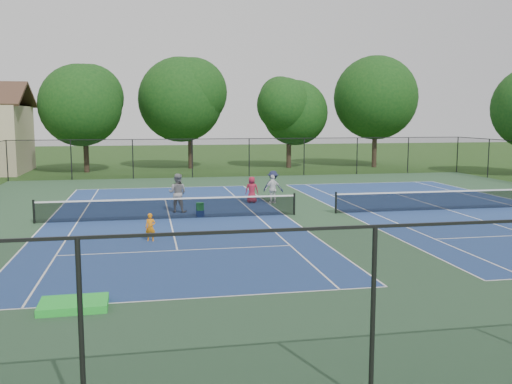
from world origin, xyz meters
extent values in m
plane|color=#234716|center=(0.00, 0.00, 0.00)|extent=(140.00, 140.00, 0.00)
cube|color=#28472F|center=(0.00, 0.00, 0.00)|extent=(36.00, 36.00, 0.01)
cube|color=navy|center=(-7.00, 0.00, 0.01)|extent=(10.97, 23.77, 0.00)
cube|color=white|center=(-7.00, 11.88, 0.01)|extent=(10.97, 0.06, 0.00)
cube|color=white|center=(-7.00, -11.88, 0.01)|extent=(10.97, 0.06, 0.00)
cube|color=white|center=(-12.48, 0.00, 0.01)|extent=(0.06, 23.77, 0.00)
cube|color=white|center=(-1.51, 0.00, 0.01)|extent=(0.06, 23.77, 0.00)
cube|color=white|center=(-11.12, 0.00, 0.01)|extent=(0.06, 23.77, 0.00)
cube|color=white|center=(-2.88, 0.00, 0.01)|extent=(0.06, 23.77, 0.00)
cube|color=white|center=(-7.00, 6.40, 0.01)|extent=(8.23, 0.06, 0.00)
cube|color=white|center=(-7.00, -6.40, 0.01)|extent=(8.23, 0.06, 0.00)
cube|color=white|center=(-7.00, 0.00, 0.01)|extent=(0.06, 12.80, 0.00)
cylinder|color=black|center=(-12.95, 0.00, 0.54)|extent=(0.10, 0.10, 1.07)
cylinder|color=black|center=(-1.05, 0.00, 0.54)|extent=(0.10, 0.10, 1.07)
cube|color=black|center=(-7.00, 0.00, 0.47)|extent=(11.90, 0.01, 0.90)
cube|color=white|center=(-7.00, 0.00, 0.95)|extent=(11.90, 0.04, 0.07)
cube|color=navy|center=(7.00, 0.00, 0.01)|extent=(10.97, 23.77, 0.00)
cube|color=white|center=(7.00, 11.88, 0.01)|extent=(10.97, 0.06, 0.00)
cube|color=white|center=(1.51, 0.00, 0.01)|extent=(0.06, 23.77, 0.00)
cube|color=white|center=(2.88, 0.00, 0.01)|extent=(0.06, 23.77, 0.00)
cube|color=white|center=(7.00, 6.40, 0.01)|extent=(8.23, 0.06, 0.00)
cube|color=white|center=(7.00, 0.00, 0.01)|extent=(0.06, 12.80, 0.00)
cylinder|color=black|center=(1.05, 0.00, 0.54)|extent=(0.10, 0.10, 1.07)
cube|color=black|center=(7.00, 0.00, 0.47)|extent=(11.90, 0.01, 0.90)
cube|color=white|center=(7.00, 0.00, 0.95)|extent=(11.90, 0.04, 0.07)
cylinder|color=black|center=(-18.00, 18.00, 1.50)|extent=(0.08, 0.08, 3.00)
cylinder|color=black|center=(-13.50, 18.00, 1.50)|extent=(0.08, 0.08, 3.00)
cylinder|color=black|center=(-9.00, 18.00, 1.50)|extent=(0.08, 0.08, 3.00)
cylinder|color=black|center=(-9.00, -18.00, 1.50)|extent=(0.08, 0.08, 3.00)
cylinder|color=black|center=(-4.50, 18.00, 1.50)|extent=(0.08, 0.08, 3.00)
cylinder|color=black|center=(-4.50, -18.00, 1.50)|extent=(0.08, 0.08, 3.00)
cylinder|color=black|center=(0.00, 18.00, 1.50)|extent=(0.08, 0.08, 3.00)
cylinder|color=black|center=(4.50, 18.00, 1.50)|extent=(0.08, 0.08, 3.00)
cylinder|color=black|center=(9.00, 18.00, 1.50)|extent=(0.08, 0.08, 3.00)
cylinder|color=black|center=(13.50, 18.00, 1.50)|extent=(0.08, 0.08, 3.00)
cylinder|color=black|center=(18.00, 18.00, 1.50)|extent=(0.08, 0.08, 3.00)
cylinder|color=black|center=(18.00, 13.50, 1.50)|extent=(0.08, 0.08, 3.00)
cube|color=black|center=(0.00, 18.00, 1.50)|extent=(36.00, 0.01, 3.00)
cube|color=black|center=(0.00, 18.00, 3.00)|extent=(36.00, 0.05, 0.05)
cylinder|color=#2D2116|center=(-13.00, 24.00, 1.89)|extent=(0.44, 0.44, 3.78)
sphere|color=#0F3811|center=(-13.00, 24.00, 5.65)|extent=(6.80, 6.80, 6.80)
sphere|color=#0F3811|center=(-13.00, 24.00, 6.31)|extent=(5.58, 5.58, 5.58)
sphere|color=#0F3811|center=(-13.00, 24.00, 6.98)|extent=(4.35, 4.35, 4.35)
cylinder|color=#2D2116|center=(-4.00, 26.00, 2.07)|extent=(0.44, 0.44, 4.14)
sphere|color=#0F3811|center=(-4.00, 26.00, 6.23)|extent=(7.60, 7.60, 7.60)
sphere|color=#0F3811|center=(-4.00, 26.00, 6.85)|extent=(6.23, 6.23, 6.23)
sphere|color=#0F3811|center=(-4.00, 26.00, 7.48)|extent=(4.86, 4.86, 4.86)
cylinder|color=#2D2116|center=(5.00, 25.00, 1.71)|extent=(0.44, 0.44, 3.42)
sphere|color=#0F3811|center=(5.00, 25.00, 5.07)|extent=(6.00, 6.00, 6.00)
sphere|color=#0F3811|center=(5.00, 25.00, 5.77)|extent=(4.92, 4.92, 4.92)
sphere|color=#0F3811|center=(5.00, 25.00, 6.48)|extent=(3.84, 3.84, 3.84)
cylinder|color=#2D2116|center=(13.00, 24.00, 2.16)|extent=(0.44, 0.44, 4.32)
sphere|color=#0F3811|center=(13.00, 24.00, 6.46)|extent=(7.80, 7.80, 7.80)
sphere|color=#0F3811|center=(13.00, 24.00, 7.08)|extent=(6.40, 6.40, 6.40)
sphere|color=#0F3811|center=(13.00, 24.00, 7.69)|extent=(4.99, 4.99, 4.99)
imported|color=orange|center=(-7.91, -4.63, 0.54)|extent=(0.44, 0.34, 1.07)
imported|color=gray|center=(-6.52, 1.84, 0.97)|extent=(1.15, 1.04, 1.93)
imported|color=white|center=(-1.26, 3.80, 0.79)|extent=(0.98, 0.58, 1.58)
imported|color=#1C203E|center=(-1.13, 4.32, 0.87)|extent=(1.30, 1.10, 1.74)
imported|color=maroon|center=(-2.35, 4.18, 0.73)|extent=(0.80, 0.61, 1.46)
cube|color=#163999|center=(-5.56, 0.43, 0.15)|extent=(0.39, 0.32, 0.30)
cube|color=green|center=(-5.56, 0.43, 0.48)|extent=(0.36, 0.29, 0.36)
cube|color=#1CC61F|center=(-9.86, -12.08, 0.10)|extent=(1.67, 1.18, 0.19)
camera|label=1|loc=(-8.01, -26.27, 4.71)|focal=40.00mm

